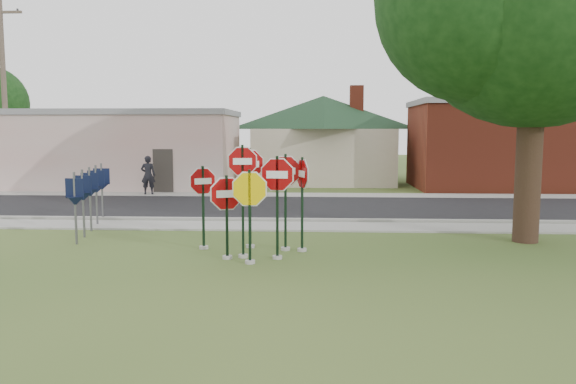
{
  "coord_description": "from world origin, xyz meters",
  "views": [
    {
      "loc": [
        1.6,
        -12.41,
        3.14
      ],
      "look_at": [
        0.87,
        2.0,
        1.54
      ],
      "focal_mm": 35.0,
      "sensor_mm": 36.0,
      "label": 1
    }
  ],
  "objects_px": {
    "utility_pole_near": "(4,93)",
    "pedestrian": "(148,175)",
    "stop_sign_center": "(243,185)",
    "stop_sign_yellow": "(250,204)",
    "stop_sign_left": "(227,206)"
  },
  "relations": [
    {
      "from": "stop_sign_left",
      "to": "pedestrian",
      "type": "distance_m",
      "value": 14.36
    },
    {
      "from": "stop_sign_center",
      "to": "stop_sign_left",
      "type": "bearing_deg",
      "value": -156.98
    },
    {
      "from": "stop_sign_yellow",
      "to": "utility_pole_near",
      "type": "distance_m",
      "value": 20.63
    },
    {
      "from": "stop_sign_center",
      "to": "stop_sign_yellow",
      "type": "distance_m",
      "value": 0.75
    },
    {
      "from": "utility_pole_near",
      "to": "pedestrian",
      "type": "distance_m",
      "value": 8.59
    },
    {
      "from": "stop_sign_yellow",
      "to": "utility_pole_near",
      "type": "xyz_separation_m",
      "value": [
        -14.05,
        14.69,
        3.54
      ]
    },
    {
      "from": "stop_sign_center",
      "to": "pedestrian",
      "type": "distance_m",
      "value": 14.4
    },
    {
      "from": "stop_sign_yellow",
      "to": "stop_sign_left",
      "type": "bearing_deg",
      "value": 143.64
    },
    {
      "from": "stop_sign_yellow",
      "to": "utility_pole_near",
      "type": "height_order",
      "value": "utility_pole_near"
    },
    {
      "from": "stop_sign_center",
      "to": "pedestrian",
      "type": "bearing_deg",
      "value": 115.9
    },
    {
      "from": "stop_sign_yellow",
      "to": "stop_sign_left",
      "type": "distance_m",
      "value": 0.77
    },
    {
      "from": "stop_sign_yellow",
      "to": "stop_sign_left",
      "type": "relative_size",
      "value": 1.08
    },
    {
      "from": "stop_sign_yellow",
      "to": "stop_sign_center",
      "type": "bearing_deg",
      "value": 111.5
    },
    {
      "from": "utility_pole_near",
      "to": "pedestrian",
      "type": "height_order",
      "value": "utility_pole_near"
    },
    {
      "from": "stop_sign_left",
      "to": "utility_pole_near",
      "type": "bearing_deg",
      "value": 133.33
    }
  ]
}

